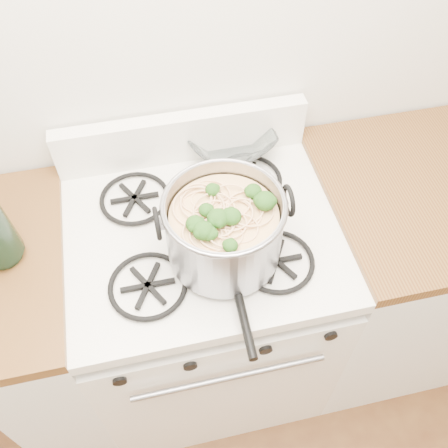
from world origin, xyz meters
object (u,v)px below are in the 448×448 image
(gas_range, at_px, (207,310))
(spatula, at_px, (231,266))
(stock_pot, at_px, (224,229))
(glass_bowl, at_px, (230,146))

(gas_range, relative_size, spatula, 2.98)
(gas_range, bearing_deg, spatula, -72.49)
(stock_pot, distance_m, spatula, 0.10)
(gas_range, height_order, stock_pot, stock_pot)
(glass_bowl, bearing_deg, spatula, -102.65)
(stock_pot, bearing_deg, glass_bowl, 74.54)
(gas_range, relative_size, glass_bowl, 9.09)
(spatula, distance_m, glass_bowl, 0.44)
(spatula, bearing_deg, gas_range, 109.30)
(spatula, relative_size, glass_bowl, 3.05)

